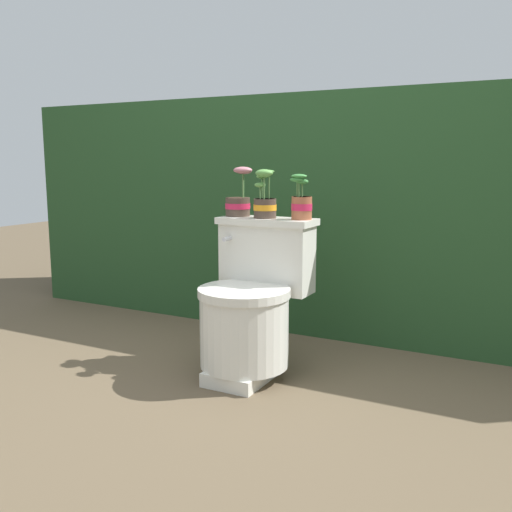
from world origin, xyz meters
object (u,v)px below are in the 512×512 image
Objects in this scene: toilet at (251,307)px; potted_plant_left at (239,200)px; potted_plant_middle at (301,203)px; potted_plant_midleft at (265,202)px.

potted_plant_left is at bearing 132.54° from toilet.
potted_plant_left is at bearing 177.96° from potted_plant_middle.
potted_plant_middle is (0.17, 0.16, 0.46)m from toilet.
potted_plant_left is 0.16m from potted_plant_midleft.
toilet is 2.99× the size of potted_plant_left.
potted_plant_left is 0.32m from potted_plant_middle.
potted_plant_midleft reaches higher than toilet.
potted_plant_midleft is at bearing -11.49° from potted_plant_left.
toilet is 0.51m from potted_plant_middle.
potted_plant_left reaches higher than potted_plant_middle.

